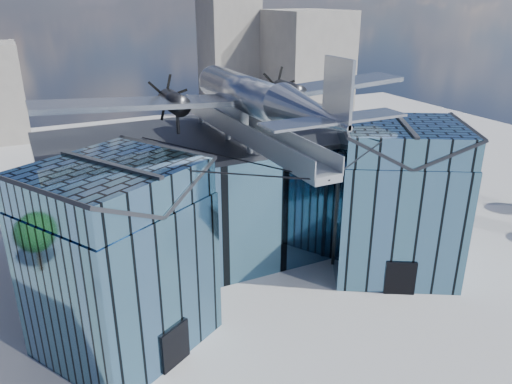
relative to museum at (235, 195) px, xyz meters
name	(u,v)px	position (x,y,z in m)	size (l,w,h in m)	color
ground_plane	(268,291)	(0.00, -5.82, -5.54)	(120.00, 120.00, 0.00)	gray
museum	(235,195)	(0.00, 0.00, 0.00)	(32.88, 24.50, 17.60)	#446E8B
bg_towers	(125,68)	(1.45, 44.67, 4.47)	(77.00, 24.50, 26.00)	slate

